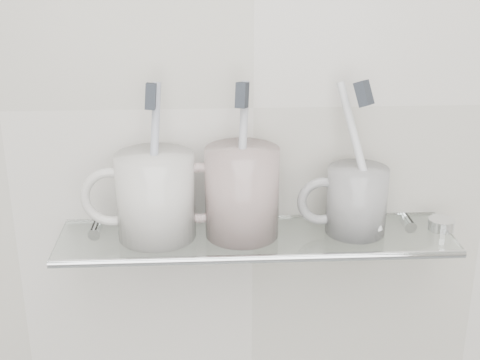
{
  "coord_description": "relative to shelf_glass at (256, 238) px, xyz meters",
  "views": [
    {
      "loc": [
        -0.06,
        0.27,
        1.47
      ],
      "look_at": [
        -0.02,
        1.04,
        1.18
      ],
      "focal_mm": 50.0,
      "sensor_mm": 36.0,
      "label": 1
    }
  ],
  "objects": [
    {
      "name": "wall_back",
      "position": [
        0.0,
        0.06,
        0.15
      ],
      "size": [
        2.5,
        0.0,
        2.5
      ],
      "primitive_type": "plane",
      "rotation": [
        1.57,
        0.0,
        0.0
      ],
      "color": "beige",
      "rests_on": "ground"
    },
    {
      "name": "chrome_cap",
      "position": [
        0.24,
        0.0,
        0.01
      ],
      "size": [
        0.03,
        0.03,
        0.01
      ],
      "primitive_type": "cylinder",
      "color": "silver",
      "rests_on": "shelf_glass"
    },
    {
      "name": "toothbrush_left",
      "position": [
        -0.13,
        0.0,
        0.1
      ],
      "size": [
        0.02,
        0.04,
        0.19
      ],
      "primitive_type": "cylinder",
      "rotation": [
        -0.14,
        0.08,
        0.0
      ],
      "color": "#9DA4BE",
      "rests_on": "mug_left"
    },
    {
      "name": "mug_right",
      "position": [
        0.13,
        0.0,
        0.05
      ],
      "size": [
        0.09,
        0.09,
        0.09
      ],
      "primitive_type": "cylinder",
      "rotation": [
        0.0,
        0.0,
        0.27
      ],
      "color": "white",
      "rests_on": "shelf_glass"
    },
    {
      "name": "mug_left_handle",
      "position": [
        -0.18,
        0.0,
        0.06
      ],
      "size": [
        0.08,
        0.01,
        0.08
      ],
      "primitive_type": "torus",
      "rotation": [
        1.57,
        0.0,
        0.0
      ],
      "color": "beige",
      "rests_on": "mug_left"
    },
    {
      "name": "mug_center",
      "position": [
        -0.02,
        0.0,
        0.06
      ],
      "size": [
        0.11,
        0.11,
        0.11
      ],
      "primitive_type": "cylinder",
      "rotation": [
        0.0,
        0.0,
        -0.29
      ],
      "color": "silver",
      "rests_on": "shelf_glass"
    },
    {
      "name": "mug_center_handle",
      "position": [
        -0.07,
        0.0,
        0.06
      ],
      "size": [
        0.08,
        0.01,
        0.08
      ],
      "primitive_type": "torus",
      "rotation": [
        1.57,
        0.0,
        0.0
      ],
      "color": "silver",
      "rests_on": "mug_center"
    },
    {
      "name": "bracket_left",
      "position": [
        -0.21,
        0.05,
        -0.01
      ],
      "size": [
        0.02,
        0.03,
        0.02
      ],
      "primitive_type": "cylinder",
      "rotation": [
        1.57,
        0.0,
        0.0
      ],
      "color": "silver",
      "rests_on": "wall_back"
    },
    {
      "name": "bristles_left",
      "position": [
        -0.13,
        0.0,
        0.19
      ],
      "size": [
        0.01,
        0.03,
        0.03
      ],
      "primitive_type": "cube",
      "rotation": [
        -0.14,
        0.08,
        0.0
      ],
      "color": "#272C33",
      "rests_on": "toothbrush_left"
    },
    {
      "name": "mug_right_handle",
      "position": [
        0.08,
        0.0,
        0.05
      ],
      "size": [
        0.06,
        0.01,
        0.06
      ],
      "primitive_type": "torus",
      "rotation": [
        1.57,
        0.0,
        0.0
      ],
      "color": "white",
      "rests_on": "mug_right"
    },
    {
      "name": "toothbrush_right",
      "position": [
        0.13,
        0.0,
        0.1
      ],
      "size": [
        0.06,
        0.07,
        0.18
      ],
      "primitive_type": "cylinder",
      "rotation": [
        -0.11,
        -0.37,
        -0.55
      ],
      "color": "white",
      "rests_on": "mug_right"
    },
    {
      "name": "toothbrush_center",
      "position": [
        -0.02,
        0.0,
        0.1
      ],
      "size": [
        0.02,
        0.04,
        0.19
      ],
      "primitive_type": "cylinder",
      "rotation": [
        -0.18,
        0.0,
        -0.28
      ],
      "color": "#ACAFBA",
      "rests_on": "mug_center"
    },
    {
      "name": "bracket_right",
      "position": [
        0.21,
        0.05,
        -0.01
      ],
      "size": [
        0.02,
        0.03,
        0.02
      ],
      "primitive_type": "cylinder",
      "rotation": [
        1.57,
        0.0,
        0.0
      ],
      "color": "silver",
      "rests_on": "wall_back"
    },
    {
      "name": "bristles_center",
      "position": [
        -0.02,
        0.0,
        0.19
      ],
      "size": [
        0.02,
        0.03,
        0.03
      ],
      "primitive_type": "cube",
      "rotation": [
        -0.18,
        0.0,
        -0.28
      ],
      "color": "#272C33",
      "rests_on": "toothbrush_center"
    },
    {
      "name": "shelf_glass",
      "position": [
        0.0,
        0.0,
        0.0
      ],
      "size": [
        0.5,
        0.12,
        0.01
      ],
      "primitive_type": "cube",
      "color": "silver",
      "rests_on": "wall_back"
    },
    {
      "name": "bristles_right",
      "position": [
        0.13,
        0.0,
        0.19
      ],
      "size": [
        0.03,
        0.03,
        0.03
      ],
      "primitive_type": "cube",
      "rotation": [
        -0.11,
        -0.37,
        -0.55
      ],
      "color": "#272C33",
      "rests_on": "toothbrush_right"
    },
    {
      "name": "shelf_rail",
      "position": [
        0.0,
        -0.06,
        0.0
      ],
      "size": [
        0.5,
        0.01,
        0.01
      ],
      "primitive_type": "cylinder",
      "rotation": [
        0.0,
        1.57,
        0.0
      ],
      "color": "silver",
      "rests_on": "shelf_glass"
    },
    {
      "name": "mug_left",
      "position": [
        -0.13,
        0.0,
        0.06
      ],
      "size": [
        0.13,
        0.13,
        0.11
      ],
      "primitive_type": "cylinder",
      "rotation": [
        0.0,
        0.0,
        -0.41
      ],
      "color": "beige",
      "rests_on": "shelf_glass"
    }
  ]
}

